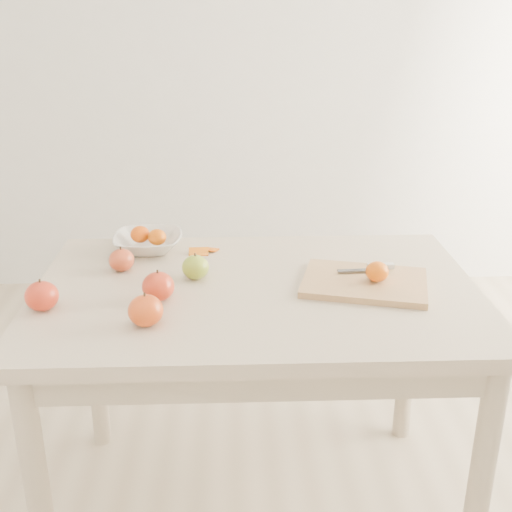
{
  "coord_description": "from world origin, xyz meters",
  "views": [
    {
      "loc": [
        -0.06,
        -1.58,
        1.47
      ],
      "look_at": [
        0.0,
        0.05,
        0.82
      ],
      "focal_mm": 45.0,
      "sensor_mm": 36.0,
      "label": 1
    }
  ],
  "objects": [
    {
      "name": "apple_red_c",
      "position": [
        -0.27,
        -0.21,
        0.79
      ],
      "size": [
        0.08,
        0.08,
        0.08
      ],
      "primitive_type": "ellipsoid",
      "color": "#A31003",
      "rests_on": "table"
    },
    {
      "name": "cutting_board",
      "position": [
        0.29,
        -0.0,
        0.76
      ],
      "size": [
        0.38,
        0.32,
        0.02
      ],
      "primitive_type": "cube",
      "rotation": [
        0.0,
        0.0,
        -0.25
      ],
      "color": "tan",
      "rests_on": "table"
    },
    {
      "name": "apple_red_a",
      "position": [
        -0.38,
        0.13,
        0.78
      ],
      "size": [
        0.07,
        0.07,
        0.07
      ],
      "primitive_type": "ellipsoid",
      "color": "maroon",
      "rests_on": "table"
    },
    {
      "name": "apple_red_d",
      "position": [
        -0.54,
        -0.12,
        0.79
      ],
      "size": [
        0.08,
        0.08,
        0.08
      ],
      "primitive_type": "ellipsoid",
      "color": "maroon",
      "rests_on": "table"
    },
    {
      "name": "orange_peel_b",
      "position": [
        -0.13,
        0.28,
        0.75
      ],
      "size": [
        0.05,
        0.05,
        0.01
      ],
      "primitive_type": "cube",
      "rotation": [
        -0.14,
        0.0,
        -0.35
      ],
      "color": "orange",
      "rests_on": "table"
    },
    {
      "name": "apple_red_b",
      "position": [
        -0.26,
        -0.07,
        0.79
      ],
      "size": [
        0.08,
        0.08,
        0.08
      ],
      "primitive_type": "ellipsoid",
      "color": "#9C180F",
      "rests_on": "table"
    },
    {
      "name": "orange_peel_a",
      "position": [
        -0.17,
        0.25,
        0.75
      ],
      "size": [
        0.06,
        0.05,
        0.01
      ],
      "primitive_type": "cube",
      "rotation": [
        0.21,
        0.0,
        0.04
      ],
      "color": "#D0620E",
      "rests_on": "table"
    },
    {
      "name": "bowl_tangerine_far",
      "position": [
        -0.3,
        0.27,
        0.8
      ],
      "size": [
        0.06,
        0.06,
        0.05
      ],
      "primitive_type": "ellipsoid",
      "color": "#D96407",
      "rests_on": "fruit_bowl"
    },
    {
      "name": "apple_green",
      "position": [
        -0.17,
        0.06,
        0.78
      ],
      "size": [
        0.08,
        0.08,
        0.07
      ],
      "primitive_type": "ellipsoid",
      "color": "olive",
      "rests_on": "table"
    },
    {
      "name": "ground",
      "position": [
        0.0,
        0.0,
        0.0
      ],
      "size": [
        3.5,
        3.5,
        0.0
      ],
      "primitive_type": "plane",
      "color": "#C6B293",
      "rests_on": "ground"
    },
    {
      "name": "board_tangerine",
      "position": [
        0.32,
        -0.01,
        0.8
      ],
      "size": [
        0.06,
        0.06,
        0.05
      ],
      "primitive_type": "ellipsoid",
      "color": "orange",
      "rests_on": "cutting_board"
    },
    {
      "name": "bowl_tangerine_near",
      "position": [
        -0.35,
        0.3,
        0.8
      ],
      "size": [
        0.06,
        0.06,
        0.05
      ],
      "primitive_type": "ellipsoid",
      "color": "#D75C07",
      "rests_on": "fruit_bowl"
    },
    {
      "name": "paring_knife",
      "position": [
        0.34,
        0.07,
        0.78
      ],
      "size": [
        0.17,
        0.05,
        0.01
      ],
      "color": "silver",
      "rests_on": "cutting_board"
    },
    {
      "name": "fruit_bowl",
      "position": [
        -0.33,
        0.29,
        0.78
      ],
      "size": [
        0.21,
        0.21,
        0.05
      ],
      "primitive_type": "imported",
      "color": "silver",
      "rests_on": "table"
    },
    {
      "name": "table",
      "position": [
        0.0,
        0.0,
        0.65
      ],
      "size": [
        1.2,
        0.8,
        0.75
      ],
      "color": "beige",
      "rests_on": "ground"
    }
  ]
}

